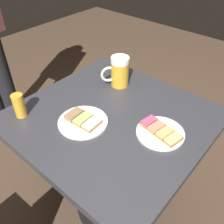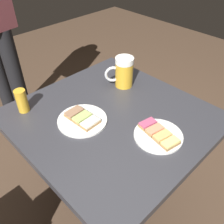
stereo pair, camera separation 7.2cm
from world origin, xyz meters
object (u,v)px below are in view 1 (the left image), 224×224
(beer_mug, at_px, (119,72))
(plate_near, at_px, (83,121))
(plate_far, at_px, (160,132))
(beer_glass_small, at_px, (19,105))

(beer_mug, bearing_deg, plate_near, 12.75)
(beer_mug, bearing_deg, plate_far, 64.44)
(plate_near, relative_size, beer_glass_small, 1.98)
(plate_near, distance_m, plate_far, 0.33)
(plate_near, relative_size, beer_mug, 1.37)
(plate_far, bearing_deg, plate_near, -61.05)
(beer_glass_small, bearing_deg, plate_far, 119.61)
(plate_near, distance_m, beer_glass_small, 0.29)
(plate_far, height_order, beer_glass_small, beer_glass_small)
(plate_near, height_order, beer_mug, beer_mug)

